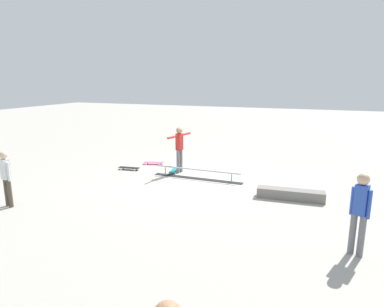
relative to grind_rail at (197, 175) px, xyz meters
name	(u,v)px	position (x,y,z in m)	size (l,w,h in m)	color
ground_plane	(198,180)	(-0.09, 0.19, -0.15)	(60.00, 60.00, 0.00)	#ADA89E
grind_rail	(197,175)	(0.00, 0.00, 0.00)	(3.20, 0.27, 0.35)	black
skate_ledge	(290,194)	(-3.17, 0.90, -0.01)	(1.87, 0.37, 0.29)	gray
skater_main	(179,146)	(0.89, -0.53, 0.82)	(0.37, 1.34, 1.68)	slate
skateboard_main	(174,170)	(1.09, -0.51, -0.08)	(0.34, 0.82, 0.09)	teal
bystander_white_shirt	(6,176)	(3.86, 4.20, 0.71)	(0.35, 0.21, 1.52)	brown
bystander_blue_shirt	(360,210)	(-4.62, 3.63, 0.79)	(0.37, 0.26, 1.66)	slate
loose_skateboard_pink	(154,163)	(2.32, -1.22, -0.08)	(0.82, 0.41, 0.09)	#E05993
loose_skateboard_black	(129,168)	(2.82, -0.16, -0.08)	(0.82, 0.33, 0.09)	black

